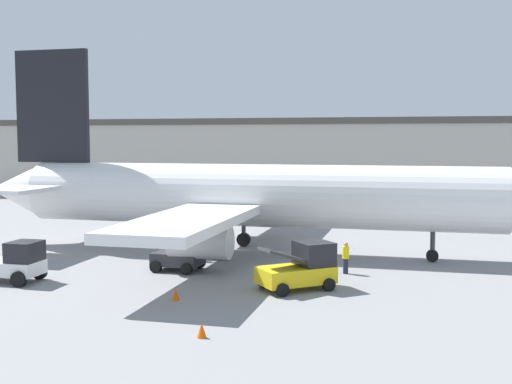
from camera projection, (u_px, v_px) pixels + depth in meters
name	position (u px, v px, depth m)	size (l,w,h in m)	color
ground_plane	(256.00, 254.00, 39.77)	(400.00, 400.00, 0.00)	gray
terminal_building	(355.00, 159.00, 75.63)	(98.96, 17.40, 9.33)	#ADA89E
airplane	(240.00, 195.00, 39.71)	(36.57, 29.01, 12.94)	silver
ground_crew_worker	(346.00, 257.00, 33.85)	(0.37, 0.37, 1.69)	#1E2338
baggage_tug	(182.00, 254.00, 34.60)	(2.64, 2.14, 1.98)	#2D2D33
belt_loader_truck	(301.00, 267.00, 30.43)	(3.91, 3.71, 2.21)	yellow
pushback_tug	(14.00, 263.00, 31.84)	(3.21, 2.09, 2.07)	silver
safety_cone_near	(176.00, 294.00, 28.32)	(0.36, 0.36, 0.55)	#EF590F
safety_cone_far	(202.00, 330.00, 23.02)	(0.36, 0.36, 0.55)	#EF590F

